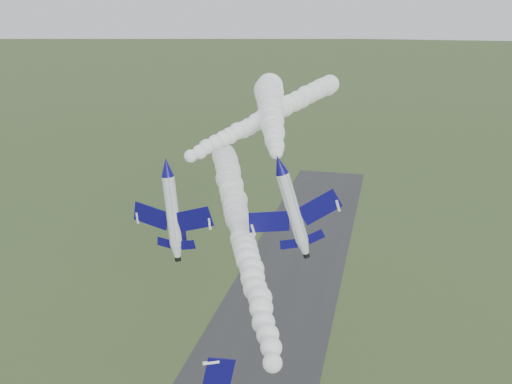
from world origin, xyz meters
TOP-DOWN VIEW (x-y plane):
  - smoke_trail_jet_lead at (0.73, 25.21)m, footprint 31.09×63.88m
  - jet_pair_left at (-6.87, 17.78)m, footprint 11.92×14.11m
  - smoke_trail_jet_pair_left at (-0.00, 55.76)m, footprint 16.16×68.86m
  - jet_pair_right at (7.76, 17.83)m, footprint 11.46×13.92m
  - smoke_trail_jet_pair_right at (0.20, 48.51)m, footprint 20.31×55.97m

SIDE VIEW (x-z plane):
  - smoke_trail_jet_lead at x=0.73m, z-range 29.32..33.94m
  - jet_pair_left at x=-6.87m, z-range 39.32..42.85m
  - smoke_trail_jet_pair_left at x=0.00m, z-range 39.70..44.17m
  - jet_pair_right at x=7.76m, z-range 40.17..44.59m
  - smoke_trail_jet_pair_right at x=0.20m, z-range 40.14..45.88m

